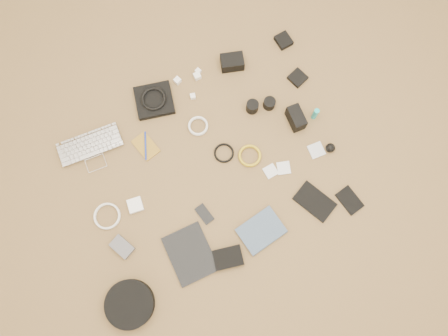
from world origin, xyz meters
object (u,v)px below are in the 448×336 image
phone (204,214)px  dslr_camera (232,62)px  paperback (271,244)px  laptop (93,153)px  headphone_case (130,304)px  tablet (190,254)px

phone → dslr_camera: bearing=43.1°
dslr_camera → paperback: dslr_camera is taller
laptop → phone: bearing=-50.2°
phone → paperback: bearing=-61.4°
headphone_case → paperback: headphone_case is taller
dslr_camera → laptop: bearing=-153.7°
tablet → headphone_case: (-0.35, -0.07, 0.03)m
dslr_camera → phone: dslr_camera is taller
phone → headphone_case: headphone_case is taller
dslr_camera → tablet: size_ratio=0.47×
laptop → headphone_case: size_ratio=1.42×
headphone_case → dslr_camera: bearing=40.8°
laptop → tablet: laptop is taller
headphone_case → phone: bearing=23.4°
tablet → phone: 0.20m
laptop → paperback: laptop is taller
dslr_camera → phone: size_ratio=1.20×
tablet → headphone_case: bearing=-165.4°
tablet → phone: size_ratio=2.58×
dslr_camera → paperback: 0.96m
phone → headphone_case: size_ratio=0.44×
laptop → phone: size_ratio=3.24×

